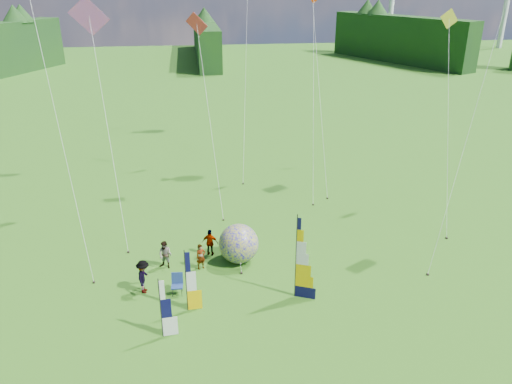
{
  "coord_description": "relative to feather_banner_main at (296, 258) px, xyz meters",
  "views": [
    {
      "loc": [
        -4.15,
        -18.99,
        15.51
      ],
      "look_at": [
        -1.0,
        4.0,
        5.5
      ],
      "focal_mm": 35.0,
      "sensor_mm": 36.0,
      "label": 1
    }
  ],
  "objects": [
    {
      "name": "side_banner_far",
      "position": [
        -6.78,
        -2.32,
        -0.78
      ],
      "size": [
        0.92,
        0.18,
        3.07
      ],
      "primitive_type": null,
      "rotation": [
        0.0,
        0.0,
        0.09
      ],
      "color": "white",
      "rests_on": "ground"
    },
    {
      "name": "ground",
      "position": [
        -0.86,
        -2.56,
        -2.32
      ],
      "size": [
        220.0,
        220.0,
        0.0
      ],
      "primitive_type": "plane",
      "color": "#3D7414",
      "rests_on": "ground"
    },
    {
      "name": "bol_inflatable",
      "position": [
        -2.55,
        3.94,
        -1.15
      ],
      "size": [
        2.5,
        2.5,
        2.34
      ],
      "primitive_type": "sphere",
      "rotation": [
        0.0,
        0.0,
        -0.07
      ],
      "color": "#0B00A6",
      "rests_on": "ground"
    },
    {
      "name": "spectator_c",
      "position": [
        -7.87,
        1.48,
        -1.37
      ],
      "size": [
        0.6,
        1.27,
        1.89
      ],
      "primitive_type": "imported",
      "rotation": [
        0.0,
        0.0,
        1.44
      ],
      "color": "#66594C",
      "rests_on": "ground"
    },
    {
      "name": "kite_whale",
      "position": [
        5.12,
        17.25,
        8.0
      ],
      "size": [
        8.0,
        13.73,
        20.64
      ],
      "primitive_type": null,
      "rotation": [
        0.0,
        0.0,
        0.38
      ],
      "color": "black",
      "rests_on": "ground"
    },
    {
      "name": "small_kite_red",
      "position": [
        -3.58,
        13.29,
        4.59
      ],
      "size": [
        7.96,
        11.21,
        13.81
      ],
      "primitive_type": null,
      "rotation": [
        0.0,
        0.0,
        -0.43
      ],
      "color": "#F3353C",
      "rests_on": "ground"
    },
    {
      "name": "small_kite_green",
      "position": [
        -0.13,
        20.2,
        7.51
      ],
      "size": [
        6.75,
        11.64,
        19.65
      ],
      "primitive_type": null,
      "rotation": [
        0.0,
        0.0,
        0.28
      ],
      "color": "#4BC839",
      "rests_on": "ground"
    },
    {
      "name": "kite_rainbow_delta",
      "position": [
        -10.13,
        9.8,
        5.34
      ],
      "size": [
        9.59,
        13.52,
        15.31
      ],
      "primitive_type": null,
      "rotation": [
        0.0,
        0.0,
        0.31
      ],
      "color": "#F65335",
      "rests_on": "ground"
    },
    {
      "name": "camp_chair",
      "position": [
        -6.13,
        1.05,
        -1.74
      ],
      "size": [
        0.7,
        0.7,
        1.15
      ],
      "primitive_type": null,
      "rotation": [
        0.0,
        0.0,
        -0.06
      ],
      "color": "navy",
      "rests_on": "ground"
    },
    {
      "name": "spectator_b",
      "position": [
        -6.81,
        3.79,
        -1.47
      ],
      "size": [
        0.91,
        0.72,
        1.69
      ],
      "primitive_type": "imported",
      "rotation": [
        0.0,
        0.0,
        -0.45
      ],
      "color": "#66594C",
      "rests_on": "ground"
    },
    {
      "name": "feather_banner_main",
      "position": [
        0.0,
        0.0,
        0.0
      ],
      "size": [
        1.19,
        0.59,
        4.64
      ],
      "primitive_type": null,
      "rotation": [
        0.0,
        0.0,
        -0.41
      ],
      "color": "#0C0B3B",
      "rests_on": "ground"
    },
    {
      "name": "treeline_ring",
      "position": [
        -0.86,
        -2.56,
        1.68
      ],
      "size": [
        210.0,
        210.0,
        8.0
      ],
      "primitive_type": null,
      "color": "#163317",
      "rests_on": "ground"
    },
    {
      "name": "side_banner_left",
      "position": [
        -5.61,
        -0.44,
        -0.64
      ],
      "size": [
        0.95,
        0.15,
        3.36
      ],
      "primitive_type": null,
      "rotation": [
        0.0,
        0.0,
        0.05
      ],
      "color": "#F0B700",
      "rests_on": "ground"
    },
    {
      "name": "spectator_d",
      "position": [
        -4.17,
        4.88,
        -1.47
      ],
      "size": [
        1.07,
        0.69,
        1.7
      ],
      "primitive_type": "imported",
      "rotation": [
        0.0,
        0.0,
        2.83
      ],
      "color": "#66594C",
      "rests_on": "ground"
    },
    {
      "name": "small_kite_pink",
      "position": [
        -12.07,
        5.82,
        6.6
      ],
      "size": [
        7.82,
        9.99,
        17.83
      ],
      "primitive_type": null,
      "rotation": [
        0.0,
        0.0,
        0.34
      ],
      "color": "#F6449F",
      "rests_on": "ground"
    },
    {
      "name": "small_kite_yellow",
      "position": [
        11.99,
        8.56,
        4.72
      ],
      "size": [
        5.56,
        10.23,
        14.08
      ],
      "primitive_type": null,
      "rotation": [
        0.0,
        0.0,
        0.14
      ],
      "color": "yellow",
      "rests_on": "ground"
    },
    {
      "name": "spectator_a",
      "position": [
        -4.79,
        3.42,
        -1.54
      ],
      "size": [
        0.67,
        0.57,
        1.56
      ],
      "primitive_type": "imported",
      "rotation": [
        0.0,
        0.0,
        0.41
      ],
      "color": "#66594C",
      "rests_on": "ground"
    },
    {
      "name": "small_kite_orange",
      "position": [
        4.37,
        14.93,
        5.3
      ],
      "size": [
        4.97,
        10.19,
        15.24
      ],
      "primitive_type": null,
      "rotation": [
        0.0,
        0.0,
        0.18
      ],
      "color": "#E83F03",
      "rests_on": "ground"
    },
    {
      "name": "kite_parafoil",
      "position": [
        10.6,
        3.67,
        6.54
      ],
      "size": [
        11.69,
        11.7,
        17.72
      ],
      "primitive_type": null,
      "rotation": [
        0.0,
        0.0,
        0.36
      ],
      "color": "red",
      "rests_on": "ground"
    }
  ]
}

